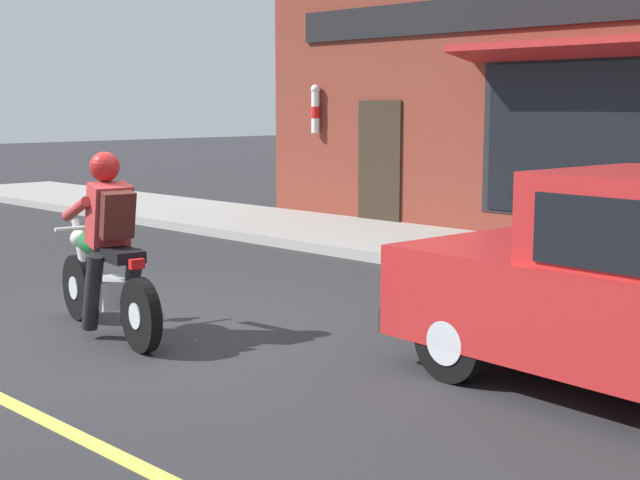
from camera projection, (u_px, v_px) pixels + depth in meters
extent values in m
plane|color=#2B2B2D|center=(148.00, 331.00, 8.01)|extent=(80.00, 80.00, 0.00)
cube|color=#9E9B93|center=(326.00, 232.00, 13.88)|extent=(2.60, 22.00, 0.14)
cube|color=maroon|center=(559.00, 99.00, 12.53)|extent=(0.50, 11.26, 4.20)
cube|color=#2D2319|center=(379.00, 165.00, 14.64)|extent=(0.04, 0.90, 2.10)
cube|color=maroon|center=(639.00, 46.00, 11.03)|extent=(0.81, 5.40, 0.24)
cube|color=black|center=(553.00, 7.00, 12.15)|extent=(0.06, 9.57, 0.50)
cylinder|color=white|center=(315.00, 112.00, 15.44)|extent=(0.14, 0.14, 0.70)
cylinder|color=red|center=(315.00, 112.00, 15.44)|extent=(0.15, 0.15, 0.20)
sphere|color=silver|center=(315.00, 89.00, 15.38)|extent=(0.16, 0.16, 0.16)
cylinder|color=black|center=(79.00, 287.00, 8.41)|extent=(0.21, 0.63, 0.62)
cylinder|color=silver|center=(79.00, 287.00, 8.41)|extent=(0.16, 0.23, 0.22)
cylinder|color=black|center=(141.00, 315.00, 7.28)|extent=(0.21, 0.63, 0.62)
cylinder|color=silver|center=(141.00, 315.00, 7.28)|extent=(0.16, 0.23, 0.22)
cube|color=silver|center=(110.00, 292.00, 7.79)|extent=(0.34, 0.44, 0.24)
ellipsoid|color=#196B33|center=(97.00, 243.00, 7.94)|extent=(0.39, 0.56, 0.24)
cube|color=black|center=(119.00, 254.00, 7.55)|extent=(0.35, 0.60, 0.10)
cylinder|color=silver|center=(81.00, 256.00, 8.28)|extent=(0.13, 0.33, 0.68)
cylinder|color=silver|center=(85.00, 228.00, 8.15)|extent=(0.56, 0.14, 0.04)
sphere|color=silver|center=(79.00, 238.00, 8.30)|extent=(0.16, 0.16, 0.16)
cylinder|color=silver|center=(146.00, 309.00, 7.58)|extent=(0.17, 0.56, 0.08)
cube|color=red|center=(137.00, 264.00, 7.26)|extent=(0.13, 0.08, 0.08)
cylinder|color=black|center=(93.00, 292.00, 7.63)|extent=(0.20, 0.37, 0.71)
cylinder|color=black|center=(132.00, 287.00, 7.84)|extent=(0.20, 0.37, 0.71)
cube|color=#B23333|center=(109.00, 215.00, 7.65)|extent=(0.39, 0.38, 0.57)
cylinder|color=#B23333|center=(76.00, 209.00, 7.72)|extent=(0.18, 0.53, 0.26)
cylinder|color=#B23333|center=(120.00, 206.00, 7.95)|extent=(0.18, 0.53, 0.26)
sphere|color=#A51919|center=(105.00, 167.00, 7.64)|extent=(0.26, 0.26, 0.26)
cube|color=#4C1E19|center=(116.00, 214.00, 7.52)|extent=(0.32, 0.28, 0.42)
cylinder|color=black|center=(452.00, 341.00, 6.52)|extent=(0.23, 0.61, 0.60)
cylinder|color=silver|center=(452.00, 341.00, 6.52)|extent=(0.23, 0.34, 0.33)
cylinder|color=black|center=(566.00, 312.00, 7.45)|extent=(0.23, 0.61, 0.60)
cylinder|color=silver|center=(566.00, 312.00, 7.45)|extent=(0.23, 0.34, 0.33)
cube|color=black|center=(582.00, 220.00, 6.42)|extent=(1.35, 0.45, 0.51)
cube|color=silver|center=(408.00, 269.00, 7.09)|extent=(0.24, 0.06, 0.14)
cube|color=silver|center=(488.00, 255.00, 7.75)|extent=(0.24, 0.06, 0.14)
cube|color=#28282B|center=(451.00, 306.00, 7.45)|extent=(1.61, 0.24, 0.20)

